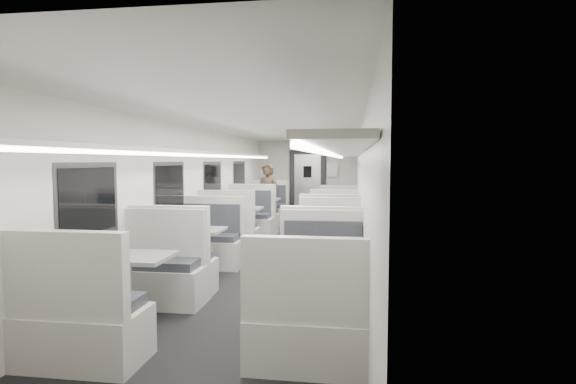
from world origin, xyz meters
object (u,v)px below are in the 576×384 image
(booth_left_a, at_px, (261,213))
(booth_left_b, at_px, (239,226))
(vestibule_door, at_px, (308,185))
(booth_left_d, at_px, (127,291))
(booth_left_c, at_px, (193,253))
(booth_right_b, at_px, (333,233))
(exit_sign, at_px, (306,144))
(booth_right_c, at_px, (328,252))
(booth_right_d, at_px, (317,295))
(passenger, at_px, (268,198))
(booth_right_a, at_px, (338,216))

(booth_left_a, relative_size, booth_left_b, 1.00)
(booth_left_b, xyz_separation_m, vestibule_door, (1.00, 4.52, 0.63))
(booth_left_d, bearing_deg, booth_left_c, 90.00)
(booth_left_a, distance_m, booth_left_d, 7.06)
(booth_right_b, xyz_separation_m, exit_sign, (-1.00, 4.57, 1.89))
(booth_left_b, height_order, booth_right_c, booth_left_b)
(booth_left_c, xyz_separation_m, booth_right_c, (2.00, 0.34, 0.01))
(booth_left_b, distance_m, booth_right_d, 4.97)
(booth_right_d, xyz_separation_m, vestibule_door, (-1.00, 9.08, 0.65))
(booth_left_b, xyz_separation_m, exit_sign, (1.00, 4.04, 1.87))
(exit_sign, bearing_deg, passenger, -106.35)
(booth_left_b, bearing_deg, booth_right_b, -15.01)
(vestibule_door, relative_size, exit_sign, 3.39)
(booth_right_c, relative_size, booth_right_d, 1.03)
(booth_right_a, relative_size, booth_right_c, 0.92)
(booth_right_b, relative_size, exit_sign, 3.51)
(booth_left_b, height_order, booth_right_d, booth_left_b)
(booth_left_d, xyz_separation_m, booth_right_a, (2.00, 6.99, -0.03))
(booth_left_c, height_order, booth_right_c, booth_right_c)
(booth_left_a, bearing_deg, booth_right_b, -54.94)
(booth_left_b, bearing_deg, booth_left_a, 90.00)
(booth_left_d, bearing_deg, passenger, 87.32)
(booth_left_c, bearing_deg, booth_right_a, 68.14)
(booth_right_a, bearing_deg, booth_right_d, -90.00)
(booth_left_b, relative_size, vestibule_door, 1.10)
(booth_left_b, bearing_deg, exit_sign, 76.09)
(booth_left_c, distance_m, booth_right_b, 2.98)
(booth_right_c, bearing_deg, booth_left_b, 129.70)
(booth_right_c, xyz_separation_m, booth_right_d, (0.00, -2.15, -0.01))
(booth_left_b, height_order, booth_left_c, booth_left_b)
(booth_left_a, xyz_separation_m, passenger, (0.30, -0.66, 0.45))
(booth_right_a, bearing_deg, booth_left_b, -131.79)
(vestibule_door, height_order, exit_sign, exit_sign)
(booth_right_c, distance_m, vestibule_door, 7.03)
(booth_left_b, distance_m, booth_right_a, 3.00)
(booth_right_b, bearing_deg, booth_right_d, -90.00)
(booth_left_a, distance_m, booth_right_b, 3.48)
(booth_left_c, height_order, booth_right_a, booth_left_c)
(booth_right_d, height_order, vestibule_door, vestibule_door)
(booth_right_a, distance_m, booth_right_d, 6.79)
(booth_left_c, distance_m, booth_right_d, 2.70)
(booth_right_a, height_order, exit_sign, exit_sign)
(booth_left_d, relative_size, booth_right_d, 1.04)
(booth_right_c, distance_m, exit_sign, 6.79)
(booth_left_a, distance_m, vestibule_door, 2.51)
(booth_left_c, xyz_separation_m, booth_right_b, (2.00, 2.21, -0.00))
(booth_right_a, relative_size, exit_sign, 3.36)
(booth_left_a, height_order, exit_sign, exit_sign)
(booth_right_c, bearing_deg, exit_sign, 98.82)
(vestibule_door, xyz_separation_m, exit_sign, (0.00, -0.49, 1.24))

